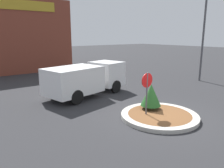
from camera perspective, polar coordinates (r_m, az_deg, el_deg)
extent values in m
plane|color=#2D2D30|center=(10.42, 12.22, -8.57)|extent=(120.00, 120.00, 0.00)
cylinder|color=#BCB7AD|center=(10.39, 12.25, -8.11)|extent=(3.53, 3.53, 0.18)
cylinder|color=brown|center=(10.39, 12.25, -8.10)|extent=(2.89, 2.89, 0.18)
cylinder|color=#4C4C51|center=(9.97, 9.02, -3.02)|extent=(0.07, 0.07, 2.11)
cylinder|color=#B71414|center=(9.80, 9.16, 0.96)|extent=(0.66, 0.03, 0.66)
cylinder|color=brown|center=(10.94, 10.03, -5.94)|extent=(0.08, 0.08, 0.17)
cone|color=#235623|center=(10.76, 10.15, -2.82)|extent=(0.99, 0.99, 1.07)
cube|color=white|center=(14.90, -1.41, 2.80)|extent=(2.06, 2.26, 1.58)
cube|color=white|center=(12.96, -10.06, 0.96)|extent=(3.55, 2.65, 1.52)
cube|color=black|center=(15.29, 0.10, 4.11)|extent=(0.38, 1.73, 0.55)
cylinder|color=black|center=(15.58, -4.37, 0.39)|extent=(0.85, 0.38, 0.82)
cylinder|color=black|center=(14.32, 0.98, -0.68)|extent=(0.85, 0.38, 0.82)
cylinder|color=black|center=(13.53, -14.41, -1.89)|extent=(0.85, 0.38, 0.82)
cylinder|color=black|center=(12.06, -9.24, -3.43)|extent=(0.85, 0.38, 0.82)
cube|color=brown|center=(25.34, -26.08, 11.20)|extent=(11.85, 6.00, 7.21)
cube|color=#B28E23|center=(22.54, -25.10, 18.40)|extent=(8.29, 0.08, 0.90)
cylinder|color=#4C4C51|center=(19.23, 22.76, 11.82)|extent=(0.16, 0.16, 7.49)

